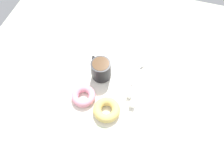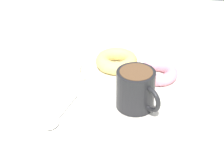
% 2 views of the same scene
% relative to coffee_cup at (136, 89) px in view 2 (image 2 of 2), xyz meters
% --- Properties ---
extents(ground_plane, '(1.20, 1.20, 0.02)m').
position_rel_coffee_cup_xyz_m(ground_plane, '(-0.04, -0.07, -0.05)').
color(ground_plane, beige).
extents(napkin, '(0.34, 0.34, 0.00)m').
position_rel_coffee_cup_xyz_m(napkin, '(-0.04, -0.06, -0.04)').
color(napkin, white).
rests_on(napkin, ground_plane).
extents(coffee_cup, '(0.09, 0.09, 0.08)m').
position_rel_coffee_cup_xyz_m(coffee_cup, '(0.00, 0.00, 0.00)').
color(coffee_cup, black).
rests_on(coffee_cup, napkin).
extents(donut_near_cup, '(0.09, 0.09, 0.03)m').
position_rel_coffee_cup_xyz_m(donut_near_cup, '(-0.12, 0.03, -0.03)').
color(donut_near_cup, pink).
rests_on(donut_near_cup, napkin).
extents(donut_far, '(0.10, 0.10, 0.03)m').
position_rel_coffee_cup_xyz_m(donut_far, '(-0.14, -0.07, -0.03)').
color(donut_far, '#E5C66B').
rests_on(donut_far, napkin).
extents(spoon, '(0.13, 0.04, 0.01)m').
position_rel_coffee_cup_xyz_m(spoon, '(0.08, -0.14, -0.04)').
color(spoon, silver).
rests_on(spoon, napkin).
extents(sugar_cube, '(0.02, 0.02, 0.02)m').
position_rel_coffee_cup_xyz_m(sugar_cube, '(-0.10, -0.15, -0.03)').
color(sugar_cube, white).
rests_on(sugar_cube, napkin).
extents(sugar_cube_extra, '(0.02, 0.02, 0.02)m').
position_rel_coffee_cup_xyz_m(sugar_cube_extra, '(-0.06, -0.13, -0.03)').
color(sugar_cube_extra, white).
rests_on(sugar_cube_extra, napkin).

